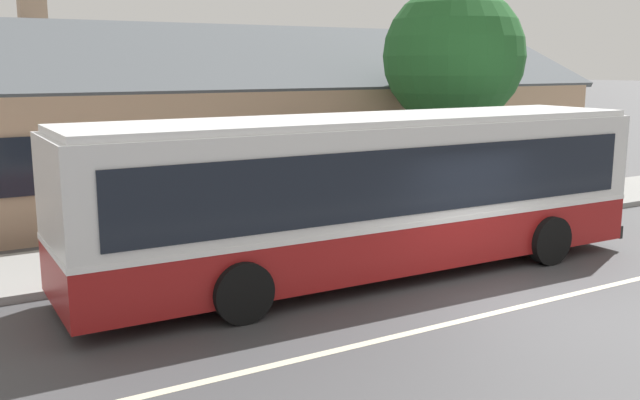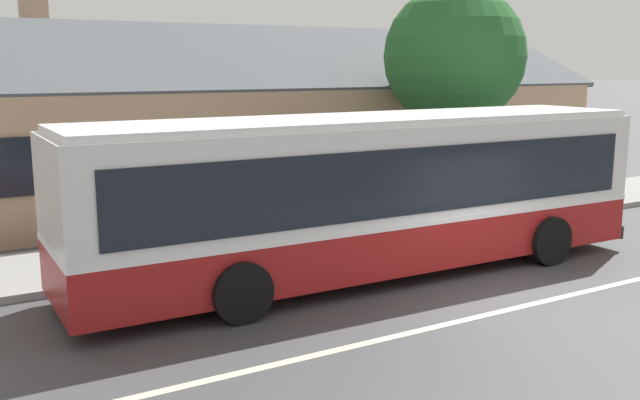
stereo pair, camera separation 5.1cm
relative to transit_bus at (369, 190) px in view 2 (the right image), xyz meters
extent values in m
plane|color=#424244|center=(1.34, -2.90, -1.65)|extent=(300.00, 300.00, 0.00)
cube|color=gray|center=(1.34, 3.10, -1.58)|extent=(60.00, 3.00, 0.15)
cube|color=beige|center=(1.34, -2.90, -1.65)|extent=(60.00, 0.16, 0.01)
cube|color=tan|center=(1.89, 9.94, 0.01)|extent=(21.69, 8.87, 3.33)
cube|color=#4C5156|center=(1.89, 7.72, 2.60)|extent=(22.29, 4.50, 1.99)
cube|color=#4C5156|center=(1.89, 12.16, 2.60)|extent=(22.29, 4.50, 1.99)
cube|color=tan|center=(-4.07, 10.82, 4.02)|extent=(0.70, 0.70, 1.20)
cube|color=black|center=(-5.70, 5.47, 0.18)|extent=(1.10, 0.06, 1.30)
cube|color=black|center=(9.48, 5.47, 0.18)|extent=(1.10, 0.06, 1.30)
cube|color=#4C3323|center=(5.14, 5.47, -0.60)|extent=(1.00, 0.06, 2.10)
cube|color=maroon|center=(-0.02, 0.00, -0.94)|extent=(11.62, 2.68, 0.88)
cube|color=white|center=(-0.02, 0.00, -0.44)|extent=(11.64, 2.70, 0.10)
cube|color=silver|center=(-0.02, 0.00, 0.45)|extent=(11.62, 2.68, 1.69)
cube|color=silver|center=(-0.02, 0.00, 1.35)|extent=(11.39, 2.55, 0.12)
cube|color=black|center=(0.00, 1.26, 0.35)|extent=(10.65, 0.20, 1.19)
cube|color=black|center=(-0.04, -1.27, 0.35)|extent=(10.65, 0.20, 1.19)
cube|color=black|center=(5.79, -0.09, 0.35)|extent=(0.07, 2.20, 1.19)
cube|color=black|center=(5.79, -0.09, 1.15)|extent=(0.07, 1.75, 0.24)
cube|color=black|center=(5.81, -0.09, -1.25)|extent=(0.12, 2.50, 0.28)
cube|color=#197233|center=(-1.45, 1.29, -0.94)|extent=(3.24, 0.08, 0.62)
cube|color=black|center=(4.52, 1.20, -0.22)|extent=(0.90, 0.04, 2.32)
cylinder|color=black|center=(3.59, 1.19, -1.15)|extent=(1.00, 0.30, 1.00)
cylinder|color=black|center=(3.55, -1.31, -1.15)|extent=(1.00, 0.30, 1.00)
cylinder|color=black|center=(-3.18, 1.30, -1.15)|extent=(1.00, 0.30, 1.00)
cylinder|color=black|center=(-3.22, -1.20, -1.15)|extent=(1.00, 0.30, 1.00)
cube|color=brown|center=(-3.60, 3.25, -1.05)|extent=(1.67, 0.10, 0.04)
cube|color=brown|center=(-3.60, 3.11, -1.05)|extent=(1.67, 0.10, 0.04)
cube|color=brown|center=(-3.60, 2.96, -1.05)|extent=(1.67, 0.10, 0.04)
cube|color=brown|center=(-3.60, 2.84, -0.75)|extent=(1.67, 0.04, 0.10)
cube|color=brown|center=(-3.60, 2.84, -0.61)|extent=(1.67, 0.04, 0.10)
cube|color=black|center=(-2.93, 3.11, -1.28)|extent=(0.08, 0.43, 0.45)
cube|color=black|center=(-4.27, 3.11, -1.28)|extent=(0.08, 0.43, 0.45)
cylinder|color=#4C3828|center=(5.42, 3.96, -0.16)|extent=(0.35, 0.35, 2.99)
sphere|color=#235B28|center=(5.42, 3.96, 2.58)|extent=(3.81, 3.81, 3.81)
camera|label=1|loc=(-7.63, -11.02, 2.37)|focal=40.00mm
camera|label=2|loc=(-7.59, -11.05, 2.37)|focal=40.00mm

